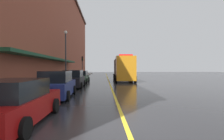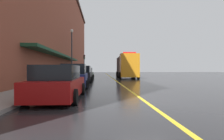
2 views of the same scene
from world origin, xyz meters
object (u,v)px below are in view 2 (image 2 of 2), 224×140
object	(u,v)px
parked_car_0	(58,83)
parked_car_2	(83,74)
traffic_light_near	(84,61)
street_lamp_left	(72,48)
utility_truck	(127,67)
parking_meter_0	(36,76)
parking_meter_1	(72,72)
parked_car_1	(75,77)
parked_car_3	(86,74)

from	to	relation	value
parked_car_0	parked_car_2	bearing A→B (deg)	0.92
traffic_light_near	street_lamp_left	bearing A→B (deg)	-92.94
utility_truck	parked_car_2	bearing A→B (deg)	-36.53
parking_meter_0	parking_meter_1	bearing A→B (deg)	90.00
parked_car_1	parked_car_2	bearing A→B (deg)	-2.38
parking_meter_0	street_lamp_left	size ratio (longest dim) A/B	0.19
parking_meter_0	traffic_light_near	distance (m)	29.18
parked_car_0	street_lamp_left	world-z (taller)	street_lamp_left
parked_car_3	utility_truck	xyz separation A→B (m)	(6.17, 1.87, 1.06)
parked_car_3	parking_meter_0	size ratio (longest dim) A/B	3.32
utility_truck	traffic_light_near	distance (m)	13.28
parking_meter_1	traffic_light_near	world-z (taller)	traffic_light_near
parked_car_1	street_lamp_left	xyz separation A→B (m)	(-2.05, 12.00, 3.56)
parked_car_2	parking_meter_0	xyz separation A→B (m)	(-1.49, -10.27, 0.23)
parked_car_2	street_lamp_left	xyz separation A→B (m)	(-2.09, 5.95, 3.57)
parked_car_2	parked_car_3	distance (m)	6.09
traffic_light_near	parked_car_0	bearing A→B (deg)	-87.37
parked_car_3	traffic_light_near	distance (m)	13.03
parked_car_2	utility_truck	size ratio (longest dim) A/B	0.56
parked_car_2	street_lamp_left	bearing A→B (deg)	19.54
parked_car_2	parked_car_3	world-z (taller)	parked_car_2
parked_car_2	utility_truck	world-z (taller)	utility_truck
parked_car_3	utility_truck	world-z (taller)	utility_truck
parked_car_0	parked_car_2	size ratio (longest dim) A/B	1.07
parked_car_1	parked_car_3	bearing A→B (deg)	-1.89
parked_car_0	street_lamp_left	size ratio (longest dim) A/B	0.66
parked_car_3	parked_car_0	bearing A→B (deg)	-178.67
parking_meter_0	parked_car_3	bearing A→B (deg)	85.06
parked_car_2	traffic_light_near	bearing A→B (deg)	4.53
parked_car_1	utility_truck	world-z (taller)	utility_truck
parked_car_3	street_lamp_left	bearing A→B (deg)	95.39
street_lamp_left	traffic_light_near	bearing A→B (deg)	87.06
parking_meter_1	traffic_light_near	distance (m)	17.06
utility_truck	parking_meter_1	xyz separation A→B (m)	(-7.59, -6.06, -0.76)
parked_car_2	parked_car_3	xyz separation A→B (m)	(-0.07, 6.09, -0.06)
utility_truck	street_lamp_left	bearing A→B (deg)	-75.22
parked_car_2	parking_meter_1	world-z (taller)	parked_car_2
utility_truck	parking_meter_1	bearing A→B (deg)	-50.47
parked_car_0	parking_meter_0	bearing A→B (deg)	50.72
traffic_light_near	parking_meter_1	bearing A→B (deg)	-90.21
parked_car_2	parked_car_3	size ratio (longest dim) A/B	0.97
parked_car_1	parking_meter_1	bearing A→B (deg)	8.28
parked_car_0	parking_meter_0	size ratio (longest dim) A/B	3.45
parked_car_1	utility_truck	xyz separation A→B (m)	(6.13, 14.02, 0.98)
parked_car_0	traffic_light_near	xyz separation A→B (m)	(-1.40, 30.34, 2.40)
parking_meter_0	parked_car_1	bearing A→B (deg)	70.99
parked_car_0	parking_meter_0	distance (m)	1.94
parked_car_3	utility_truck	distance (m)	6.54
parked_car_0	parking_meter_1	bearing A→B (deg)	7.26
parked_car_0	street_lamp_left	bearing A→B (deg)	7.78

